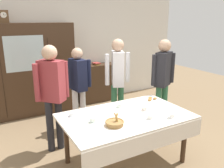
{
  "coord_description": "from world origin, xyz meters",
  "views": [
    {
      "loc": [
        -1.62,
        -2.71,
        2.05
      ],
      "look_at": [
        0.0,
        0.2,
        1.1
      ],
      "focal_mm": 37.31,
      "sensor_mm": 36.0,
      "label": 1
    }
  ],
  "objects_px": {
    "spoon_center": "(185,115)",
    "person_behind_table_left": "(118,75)",
    "dining_table": "(127,122)",
    "person_beside_shelf": "(78,81)",
    "tea_cup_back_edge": "(171,116)",
    "tea_cup_mid_left": "(72,115)",
    "tea_cup_far_right": "(150,117)",
    "pastry_plate": "(152,100)",
    "wall_cabinet": "(25,71)",
    "bread_basket": "(115,123)",
    "tea_cup_front_edge": "(145,109)",
    "tea_cup_near_left": "(119,106)",
    "person_by_cabinet": "(52,88)",
    "bookshelf_low": "(97,83)",
    "person_behind_table_right": "(163,75)",
    "spoon_front_edge": "(173,113)",
    "book_stack": "(96,64)",
    "tea_cup_near_right": "(93,120)",
    "mantel_clock": "(3,16)"
  },
  "relations": [
    {
      "from": "book_stack",
      "to": "tea_cup_near_right",
      "type": "distance_m",
      "value": 2.9
    },
    {
      "from": "tea_cup_mid_left",
      "to": "person_behind_table_right",
      "type": "relative_size",
      "value": 0.08
    },
    {
      "from": "bread_basket",
      "to": "pastry_plate",
      "type": "distance_m",
      "value": 1.1
    },
    {
      "from": "wall_cabinet",
      "to": "pastry_plate",
      "type": "relative_size",
      "value": 7.46
    },
    {
      "from": "mantel_clock",
      "to": "bread_basket",
      "type": "relative_size",
      "value": 1.0
    },
    {
      "from": "person_behind_table_right",
      "to": "tea_cup_mid_left",
      "type": "bearing_deg",
      "value": -169.45
    },
    {
      "from": "person_behind_table_left",
      "to": "spoon_front_edge",
      "type": "bearing_deg",
      "value": -85.3
    },
    {
      "from": "dining_table",
      "to": "tea_cup_front_edge",
      "type": "distance_m",
      "value": 0.35
    },
    {
      "from": "tea_cup_mid_left",
      "to": "pastry_plate",
      "type": "height_order",
      "value": "tea_cup_mid_left"
    },
    {
      "from": "tea_cup_back_edge",
      "to": "tea_cup_mid_left",
      "type": "bearing_deg",
      "value": 148.33
    },
    {
      "from": "tea_cup_far_right",
      "to": "person_behind_table_left",
      "type": "bearing_deg",
      "value": 77.61
    },
    {
      "from": "tea_cup_far_right",
      "to": "pastry_plate",
      "type": "distance_m",
      "value": 0.74
    },
    {
      "from": "bookshelf_low",
      "to": "person_behind_table_left",
      "type": "height_order",
      "value": "person_behind_table_left"
    },
    {
      "from": "tea_cup_near_right",
      "to": "person_behind_table_left",
      "type": "xyz_separation_m",
      "value": [
        1.01,
        1.09,
        0.26
      ]
    },
    {
      "from": "person_behind_table_right",
      "to": "spoon_front_edge",
      "type": "bearing_deg",
      "value": -123.13
    },
    {
      "from": "spoon_center",
      "to": "person_behind_table_left",
      "type": "xyz_separation_m",
      "value": [
        -0.22,
        1.49,
        0.28
      ]
    },
    {
      "from": "bread_basket",
      "to": "person_behind_table_left",
      "type": "height_order",
      "value": "person_behind_table_left"
    },
    {
      "from": "person_by_cabinet",
      "to": "person_beside_shelf",
      "type": "relative_size",
      "value": 1.09
    },
    {
      "from": "tea_cup_mid_left",
      "to": "dining_table",
      "type": "bearing_deg",
      "value": -28.05
    },
    {
      "from": "wall_cabinet",
      "to": "mantel_clock",
      "type": "relative_size",
      "value": 8.7
    },
    {
      "from": "book_stack",
      "to": "person_beside_shelf",
      "type": "relative_size",
      "value": 0.15
    },
    {
      "from": "tea_cup_back_edge",
      "to": "tea_cup_far_right",
      "type": "distance_m",
      "value": 0.29
    },
    {
      "from": "bookshelf_low",
      "to": "person_behind_table_right",
      "type": "relative_size",
      "value": 0.58
    },
    {
      "from": "mantel_clock",
      "to": "tea_cup_back_edge",
      "type": "relative_size",
      "value": 1.85
    },
    {
      "from": "tea_cup_near_left",
      "to": "mantel_clock",
      "type": "bearing_deg",
      "value": 118.88
    },
    {
      "from": "dining_table",
      "to": "tea_cup_mid_left",
      "type": "bearing_deg",
      "value": 151.95
    },
    {
      "from": "dining_table",
      "to": "person_beside_shelf",
      "type": "height_order",
      "value": "person_beside_shelf"
    },
    {
      "from": "bread_basket",
      "to": "spoon_front_edge",
      "type": "xyz_separation_m",
      "value": [
        0.91,
        -0.06,
        -0.03
      ]
    },
    {
      "from": "bookshelf_low",
      "to": "tea_cup_far_right",
      "type": "relative_size",
      "value": 7.56
    },
    {
      "from": "bookshelf_low",
      "to": "spoon_front_edge",
      "type": "xyz_separation_m",
      "value": [
        -0.17,
        -2.86,
        0.28
      ]
    },
    {
      "from": "mantel_clock",
      "to": "person_beside_shelf",
      "type": "height_order",
      "value": "mantel_clock"
    },
    {
      "from": "tea_cup_front_edge",
      "to": "dining_table",
      "type": "bearing_deg",
      "value": -172.38
    },
    {
      "from": "tea_cup_back_edge",
      "to": "person_by_cabinet",
      "type": "distance_m",
      "value": 1.78
    },
    {
      "from": "person_beside_shelf",
      "to": "tea_cup_near_left",
      "type": "bearing_deg",
      "value": -78.93
    },
    {
      "from": "spoon_center",
      "to": "tea_cup_near_right",
      "type": "bearing_deg",
      "value": 162.0
    },
    {
      "from": "book_stack",
      "to": "tea_cup_near_left",
      "type": "xyz_separation_m",
      "value": [
        -0.72,
        -2.32,
        -0.19
      ]
    },
    {
      "from": "dining_table",
      "to": "wall_cabinet",
      "type": "height_order",
      "value": "wall_cabinet"
    },
    {
      "from": "bread_basket",
      "to": "person_by_cabinet",
      "type": "relative_size",
      "value": 0.14
    },
    {
      "from": "wall_cabinet",
      "to": "mantel_clock",
      "type": "bearing_deg",
      "value": -179.87
    },
    {
      "from": "bookshelf_low",
      "to": "bread_basket",
      "type": "distance_m",
      "value": 3.02
    },
    {
      "from": "tea_cup_near_left",
      "to": "tea_cup_far_right",
      "type": "distance_m",
      "value": 0.58
    },
    {
      "from": "mantel_clock",
      "to": "book_stack",
      "type": "xyz_separation_m",
      "value": [
        1.97,
        0.05,
        -1.11
      ]
    },
    {
      "from": "wall_cabinet",
      "to": "bread_basket",
      "type": "relative_size",
      "value": 8.7
    },
    {
      "from": "spoon_center",
      "to": "person_behind_table_right",
      "type": "height_order",
      "value": "person_behind_table_right"
    },
    {
      "from": "dining_table",
      "to": "tea_cup_back_edge",
      "type": "relative_size",
      "value": 13.58
    },
    {
      "from": "book_stack",
      "to": "tea_cup_far_right",
      "type": "relative_size",
      "value": 1.72
    },
    {
      "from": "dining_table",
      "to": "bread_basket",
      "type": "relative_size",
      "value": 7.36
    },
    {
      "from": "tea_cup_near_left",
      "to": "tea_cup_far_right",
      "type": "bearing_deg",
      "value": -75.77
    },
    {
      "from": "wall_cabinet",
      "to": "tea_cup_mid_left",
      "type": "bearing_deg",
      "value": -84.08
    },
    {
      "from": "tea_cup_near_left",
      "to": "spoon_front_edge",
      "type": "height_order",
      "value": "tea_cup_near_left"
    }
  ]
}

